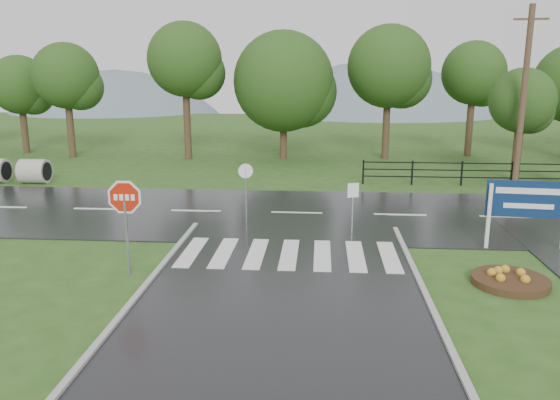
{
  "coord_description": "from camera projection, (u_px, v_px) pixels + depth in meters",
  "views": [
    {
      "loc": [
        0.9,
        -10.64,
        5.48
      ],
      "look_at": [
        -0.36,
        6.0,
        1.5
      ],
      "focal_mm": 35.0,
      "sensor_mm": 36.0,
      "label": 1
    }
  ],
  "objects": [
    {
      "name": "fence_west",
      "position": [
        462.0,
        171.0,
        26.44
      ],
      "size": [
        9.58,
        0.08,
        1.2
      ],
      "color": "black",
      "rests_on": "ground"
    },
    {
      "name": "entrance_tree_left",
      "position": [
        522.0,
        101.0,
        26.92
      ],
      "size": [
        3.19,
        3.19,
        5.63
      ],
      "color": "#3D2B1C",
      "rests_on": "ground"
    },
    {
      "name": "treeline",
      "position": [
        322.0,
        158.0,
        34.87
      ],
      "size": [
        83.2,
        5.2,
        10.0
      ],
      "color": "#1F4114",
      "rests_on": "ground"
    },
    {
      "name": "crosswalk",
      "position": [
        289.0,
        254.0,
        16.5
      ],
      "size": [
        6.5,
        2.8,
        0.02
      ],
      "color": "silver",
      "rests_on": "ground"
    },
    {
      "name": "reg_sign_round",
      "position": [
        246.0,
        187.0,
        19.5
      ],
      "size": [
        0.51,
        0.16,
        2.26
      ],
      "color": "#939399",
      "rests_on": "ground"
    },
    {
      "name": "reg_sign_small",
      "position": [
        353.0,
        197.0,
        18.37
      ],
      "size": [
        0.38,
        0.15,
        1.8
      ],
      "color": "#939399",
      "rests_on": "ground"
    },
    {
      "name": "main_road",
      "position": [
        297.0,
        214.0,
        21.36
      ],
      "size": [
        90.0,
        8.0,
        0.04
      ],
      "primitive_type": "cube",
      "color": "black",
      "rests_on": "ground"
    },
    {
      "name": "hills",
      "position": [
        338.0,
        221.0,
        78.05
      ],
      "size": [
        102.0,
        48.0,
        48.0
      ],
      "color": "slate",
      "rests_on": "ground"
    },
    {
      "name": "stop_sign",
      "position": [
        125.0,
        206.0,
        14.56
      ],
      "size": [
        1.25,
        0.06,
        2.81
      ],
      "color": "#939399",
      "rests_on": "ground"
    },
    {
      "name": "estate_billboard",
      "position": [
        528.0,
        203.0,
        16.74
      ],
      "size": [
        2.51,
        0.3,
        2.2
      ],
      "color": "silver",
      "rests_on": "ground"
    },
    {
      "name": "flower_bed",
      "position": [
        510.0,
        279.0,
        14.27
      ],
      "size": [
        1.98,
        1.98,
        0.4
      ],
      "color": "#332111",
      "rests_on": "ground"
    },
    {
      "name": "utility_pole_east",
      "position": [
        523.0,
        98.0,
        24.97
      ],
      "size": [
        1.48,
        0.29,
        8.34
      ],
      "color": "#473523",
      "rests_on": "ground"
    },
    {
      "name": "ground",
      "position": [
        275.0,
        333.0,
        11.66
      ],
      "size": [
        120.0,
        120.0,
        0.0
      ],
      "primitive_type": "plane",
      "color": "#2A4F1A",
      "rests_on": "ground"
    }
  ]
}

